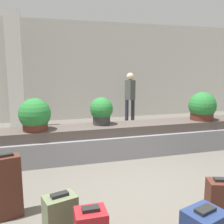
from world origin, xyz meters
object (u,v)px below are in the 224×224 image
Objects in this scene: suitcase_7 at (8,187)px; traveler_0 at (130,94)px; potted_plant_1 at (35,116)px; suitcase_6 at (61,221)px; potted_plant_2 at (101,111)px; suitcase_1 at (219,205)px; potted_plant_0 at (202,107)px; pillar at (15,72)px.

traveler_0 reaches higher than suitcase_7.
suitcase_6 is at bearing -83.85° from potted_plant_1.
suitcase_7 is at bearing 113.61° from suitcase_6.
potted_plant_2 is at bearing 52.49° from suitcase_6.
suitcase_1 reaches higher than suitcase_6.
traveler_0 reaches higher than potted_plant_0.
pillar reaches higher than potted_plant_0.
potted_plant_2 reaches higher than suitcase_1.
pillar is 2.06× the size of traveler_0.
potted_plant_0 reaches higher than potted_plant_2.
suitcase_6 is 2.70m from potted_plant_2.
potted_plant_2 reaches higher than suitcase_6.
suitcase_7 is (-0.53, 0.65, 0.11)m from suitcase_6.
potted_plant_0 is at bearing 77.46° from suitcase_1.
potted_plant_1 is 1.07× the size of potted_plant_2.
suitcase_6 is at bearing 141.01° from traveler_0.
potted_plant_1 is (-3.39, -0.02, -0.01)m from potted_plant_0.
traveler_0 is (-0.65, 2.69, 0.04)m from potted_plant_0.
potted_plant_0 is 2.77m from traveler_0.
pillar is 4.71m from suitcase_7.
potted_plant_2 is (1.23, 0.15, 0.00)m from potted_plant_1.
suitcase_1 is at bearing -121.67° from potted_plant_0.
potted_plant_0 is at bearing 0.35° from potted_plant_1.
pillar is at bearing 78.47° from suitcase_7.
potted_plant_2 is at bearing 176.50° from potted_plant_0.
pillar is at bearing 122.58° from potted_plant_2.
traveler_0 is (0.90, 5.20, 0.64)m from suitcase_1.
pillar reaches higher than suitcase_6.
pillar is 6.00× the size of suitcase_6.
potted_plant_2 is 2.97m from traveler_0.
pillar reaches higher than suitcase_7.
suitcase_7 is at bearing 132.75° from traveler_0.
pillar reaches higher than potted_plant_2.
suitcase_1 is at bearing -36.65° from suitcase_7.
potted_plant_0 is (1.55, 2.51, 0.60)m from suitcase_1.
traveler_0 is (1.51, 2.56, 0.05)m from potted_plant_2.
suitcase_7 is 1.26× the size of potted_plant_0.
potted_plant_1 is 3.86m from traveler_0.
suitcase_6 is 0.90× the size of potted_plant_0.
suitcase_6 is (0.78, -5.19, -1.35)m from pillar.
suitcase_1 is 5.32m from traveler_0.
potted_plant_2 reaches higher than suitcase_7.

